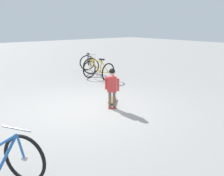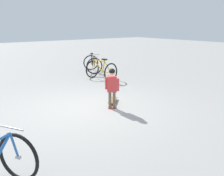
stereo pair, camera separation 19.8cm
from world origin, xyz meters
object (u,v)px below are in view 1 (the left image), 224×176
at_px(bicycle_mid, 98,70).
at_px(child_person, 112,84).
at_px(bicycle_far, 89,64).
at_px(skateboard, 112,100).

bearing_deg(bicycle_mid, child_person, -120.53).
xyz_separation_m(bicycle_mid, bicycle_far, (0.61, 1.56, 0.00)).
xyz_separation_m(skateboard, bicycle_mid, (1.46, 2.65, 0.32)).
height_order(child_person, skateboard, child_person).
bearing_deg(child_person, skateboard, 50.28).
distance_m(skateboard, bicycle_far, 4.70).
bearing_deg(bicycle_far, child_person, -117.60).
relative_size(child_person, bicycle_mid, 0.90).
height_order(skateboard, bicycle_far, bicycle_far).
height_order(bicycle_mid, bicycle_far, same).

